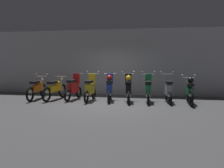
{
  "coord_description": "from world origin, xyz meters",
  "views": [
    {
      "loc": [
        1.58,
        -8.53,
        1.66
      ],
      "look_at": [
        0.12,
        0.62,
        0.75
      ],
      "focal_mm": 34.93,
      "sensor_mm": 36.0,
      "label": 1
    }
  ],
  "objects_px": {
    "motorbike_slot_0": "(37,88)",
    "motorbike_slot_1": "(55,89)",
    "motorbike_slot_5": "(128,89)",
    "motorbike_slot_7": "(168,90)",
    "motorbike_slot_8": "(189,91)",
    "motorbike_slot_4": "(110,88)",
    "motorbike_slot_6": "(148,90)",
    "motorbike_slot_2": "(74,88)",
    "motorbike_slot_3": "(90,89)"
  },
  "relations": [
    {
      "from": "motorbike_slot_0",
      "to": "motorbike_slot_1",
      "type": "height_order",
      "value": "motorbike_slot_0"
    },
    {
      "from": "motorbike_slot_1",
      "to": "motorbike_slot_3",
      "type": "xyz_separation_m",
      "value": [
        1.66,
        -0.09,
        0.04
      ]
    },
    {
      "from": "motorbike_slot_0",
      "to": "motorbike_slot_5",
      "type": "xyz_separation_m",
      "value": [
        4.15,
        -0.0,
        0.08
      ]
    },
    {
      "from": "motorbike_slot_6",
      "to": "motorbike_slot_5",
      "type": "bearing_deg",
      "value": -175.43
    },
    {
      "from": "motorbike_slot_1",
      "to": "motorbike_slot_3",
      "type": "relative_size",
      "value": 1.15
    },
    {
      "from": "motorbike_slot_4",
      "to": "motorbike_slot_5",
      "type": "xyz_separation_m",
      "value": [
        0.83,
        -0.12,
        0.0
      ]
    },
    {
      "from": "motorbike_slot_8",
      "to": "motorbike_slot_1",
      "type": "bearing_deg",
      "value": 179.55
    },
    {
      "from": "motorbike_slot_2",
      "to": "motorbike_slot_3",
      "type": "distance_m",
      "value": 0.85
    },
    {
      "from": "motorbike_slot_0",
      "to": "motorbike_slot_8",
      "type": "distance_m",
      "value": 6.64
    },
    {
      "from": "motorbike_slot_1",
      "to": "motorbike_slot_6",
      "type": "xyz_separation_m",
      "value": [
        4.14,
        -0.01,
        0.04
      ]
    },
    {
      "from": "motorbike_slot_5",
      "to": "motorbike_slot_1",
      "type": "bearing_deg",
      "value": 178.72
    },
    {
      "from": "motorbike_slot_3",
      "to": "motorbike_slot_7",
      "type": "bearing_deg",
      "value": 3.57
    },
    {
      "from": "motorbike_slot_4",
      "to": "motorbike_slot_5",
      "type": "distance_m",
      "value": 0.84
    },
    {
      "from": "motorbike_slot_1",
      "to": "motorbike_slot_6",
      "type": "bearing_deg",
      "value": -0.1
    },
    {
      "from": "motorbike_slot_0",
      "to": "motorbike_slot_6",
      "type": "relative_size",
      "value": 1.16
    },
    {
      "from": "motorbike_slot_0",
      "to": "motorbike_slot_5",
      "type": "distance_m",
      "value": 4.15
    },
    {
      "from": "motorbike_slot_1",
      "to": "motorbike_slot_2",
      "type": "height_order",
      "value": "motorbike_slot_2"
    },
    {
      "from": "motorbike_slot_2",
      "to": "motorbike_slot_6",
      "type": "xyz_separation_m",
      "value": [
        3.31,
        -0.12,
        0.0
      ]
    },
    {
      "from": "motorbike_slot_5",
      "to": "motorbike_slot_3",
      "type": "bearing_deg",
      "value": -179.62
    },
    {
      "from": "motorbike_slot_5",
      "to": "motorbike_slot_7",
      "type": "distance_m",
      "value": 1.67
    },
    {
      "from": "motorbike_slot_4",
      "to": "motorbike_slot_1",
      "type": "bearing_deg",
      "value": -178.86
    },
    {
      "from": "motorbike_slot_6",
      "to": "motorbike_slot_1",
      "type": "bearing_deg",
      "value": 179.9
    },
    {
      "from": "motorbike_slot_3",
      "to": "motorbike_slot_5",
      "type": "bearing_deg",
      "value": 0.38
    },
    {
      "from": "motorbike_slot_3",
      "to": "motorbike_slot_6",
      "type": "bearing_deg",
      "value": 1.79
    },
    {
      "from": "motorbike_slot_5",
      "to": "motorbike_slot_7",
      "type": "xyz_separation_m",
      "value": [
        1.66,
        0.2,
        -0.04
      ]
    },
    {
      "from": "motorbike_slot_1",
      "to": "motorbike_slot_6",
      "type": "height_order",
      "value": "motorbike_slot_6"
    },
    {
      "from": "motorbike_slot_3",
      "to": "motorbike_slot_8",
      "type": "height_order",
      "value": "motorbike_slot_3"
    },
    {
      "from": "motorbike_slot_1",
      "to": "motorbike_slot_3",
      "type": "height_order",
      "value": "motorbike_slot_3"
    },
    {
      "from": "motorbike_slot_0",
      "to": "motorbike_slot_1",
      "type": "distance_m",
      "value": 0.84
    },
    {
      "from": "motorbike_slot_0",
      "to": "motorbike_slot_4",
      "type": "relative_size",
      "value": 1.16
    },
    {
      "from": "motorbike_slot_0",
      "to": "motorbike_slot_7",
      "type": "bearing_deg",
      "value": 1.91
    },
    {
      "from": "motorbike_slot_3",
      "to": "motorbike_slot_8",
      "type": "bearing_deg",
      "value": 0.55
    },
    {
      "from": "motorbike_slot_7",
      "to": "motorbike_slot_8",
      "type": "bearing_deg",
      "value": -11.36
    },
    {
      "from": "motorbike_slot_4",
      "to": "motorbike_slot_6",
      "type": "relative_size",
      "value": 1.0
    },
    {
      "from": "motorbike_slot_1",
      "to": "motorbike_slot_2",
      "type": "bearing_deg",
      "value": 7.96
    },
    {
      "from": "motorbike_slot_6",
      "to": "motorbike_slot_8",
      "type": "relative_size",
      "value": 0.86
    },
    {
      "from": "motorbike_slot_0",
      "to": "motorbike_slot_7",
      "type": "distance_m",
      "value": 5.81
    },
    {
      "from": "motorbike_slot_0",
      "to": "motorbike_slot_4",
      "type": "bearing_deg",
      "value": 2.09
    },
    {
      "from": "motorbike_slot_1",
      "to": "motorbike_slot_2",
      "type": "distance_m",
      "value": 0.84
    },
    {
      "from": "motorbike_slot_3",
      "to": "motorbike_slot_4",
      "type": "xyz_separation_m",
      "value": [
        0.83,
        0.13,
        0.04
      ]
    },
    {
      "from": "motorbike_slot_3",
      "to": "motorbike_slot_4",
      "type": "relative_size",
      "value": 1.0
    },
    {
      "from": "motorbike_slot_6",
      "to": "motorbike_slot_4",
      "type": "bearing_deg",
      "value": 178.04
    },
    {
      "from": "motorbike_slot_0",
      "to": "motorbike_slot_2",
      "type": "bearing_deg",
      "value": 6.44
    },
    {
      "from": "motorbike_slot_1",
      "to": "motorbike_slot_4",
      "type": "distance_m",
      "value": 2.48
    },
    {
      "from": "motorbike_slot_0",
      "to": "motorbike_slot_1",
      "type": "relative_size",
      "value": 1.01
    },
    {
      "from": "motorbike_slot_0",
      "to": "motorbike_slot_6",
      "type": "bearing_deg",
      "value": 0.74
    },
    {
      "from": "motorbike_slot_0",
      "to": "motorbike_slot_5",
      "type": "height_order",
      "value": "motorbike_slot_5"
    },
    {
      "from": "motorbike_slot_8",
      "to": "motorbike_slot_0",
      "type": "bearing_deg",
      "value": -179.77
    },
    {
      "from": "motorbike_slot_2",
      "to": "motorbike_slot_4",
      "type": "xyz_separation_m",
      "value": [
        1.65,
        -0.07,
        0.04
      ]
    },
    {
      "from": "motorbike_slot_1",
      "to": "motorbike_slot_4",
      "type": "xyz_separation_m",
      "value": [
        2.48,
        0.05,
        0.08
      ]
    }
  ]
}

